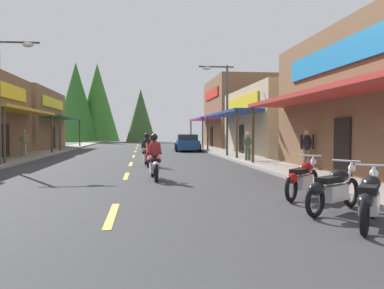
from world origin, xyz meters
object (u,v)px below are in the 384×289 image
Objects in this scene: pedestrian_strolling at (307,147)px; parked_car_curbside at (187,143)px; pedestrian_waiting at (24,141)px; motorcycle_parked_right_2 at (334,188)px; rider_cruising_lead at (154,160)px; streetlamp_left at (7,83)px; pedestrian_browsing at (248,145)px; motorcycle_parked_right_1 at (369,199)px; streetlamp_right at (222,97)px; motorcycle_parked_right_3 at (302,178)px; rider_cruising_trailing at (147,152)px.

pedestrian_strolling is 17.76m from parked_car_curbside.
pedestrian_waiting is 0.40× the size of parked_car_curbside.
pedestrian_waiting is at bearing 85.24° from motorcycle_parked_right_2.
motorcycle_parked_right_2 is 0.83× the size of rider_cruising_lead.
streetlamp_left is 3.59× the size of pedestrian_browsing.
parked_car_curbside is at bearing -12.92° from rider_cruising_lead.
streetlamp_left is at bearing 94.57° from motorcycle_parked_right_2.
streetlamp_right is at bearing 32.99° from motorcycle_parked_right_1.
streetlamp_right reaches higher than pedestrian_waiting.
streetlamp_right is 12.64m from pedestrian_waiting.
streetlamp_left is 12.05m from pedestrian_browsing.
pedestrian_browsing is (1.61, 11.08, 0.44)m from motorcycle_parked_right_3.
streetlamp_right is 3.24× the size of motorcycle_parked_right_2.
motorcycle_parked_right_2 is 21.40m from pedestrian_waiting.
rider_cruising_trailing is 14.60m from parked_car_curbside.
parked_car_curbside reaches higher than motorcycle_parked_right_2.
pedestrian_strolling is at bearing 0.48° from pedestrian_browsing.
rider_cruising_trailing is (-3.63, 11.21, 0.17)m from motorcycle_parked_right_2.
pedestrian_waiting is at bearing 126.17° from parked_car_curbside.
motorcycle_parked_right_3 is 0.77× the size of rider_cruising_trailing.
parked_car_curbside is (-1.81, 12.54, -0.25)m from pedestrian_browsing.
streetlamp_right is at bearing 50.06° from motorcycle_parked_right_2.
streetlamp_right reaches higher than rider_cruising_trailing.
pedestrian_strolling is at bearing -79.51° from streetlamp_right.
pedestrian_waiting is at bearing 100.27° from streetlamp_left.
rider_cruising_lead is at bearing 173.65° from parked_car_curbside.
pedestrian_waiting is (-7.53, 7.04, 0.37)m from rider_cruising_trailing.
streetlamp_left is 15.58m from motorcycle_parked_right_2.
motorcycle_parked_right_2 is at bearing -49.22° from streetlamp_left.
streetlamp_left reaches higher than rider_cruising_trailing.
motorcycle_parked_right_2 and motorcycle_parked_right_3 have the same top height.
pedestrian_browsing is 12.68m from parked_car_curbside.
streetlamp_left is 1.00× the size of streetlamp_right.
rider_cruising_trailing reaches higher than motorcycle_parked_right_1.
parked_car_curbside reaches higher than motorcycle_parked_right_1.
streetlamp_right is 3.25× the size of motorcycle_parked_right_1.
streetlamp_right reaches higher than pedestrian_browsing.
pedestrian_strolling is at bearing -75.91° from rider_cruising_lead.
motorcycle_parked_right_3 is 0.77× the size of rider_cruising_lead.
pedestrian_waiting is 17.41m from pedestrian_strolling.
rider_cruising_lead is 1.23× the size of pedestrian_strolling.
motorcycle_parked_right_3 is at bearing -44.27° from streetlamp_left.
rider_cruising_lead is (6.51, -5.61, -3.18)m from streetlamp_left.
motorcycle_parked_right_2 is 12.96m from pedestrian_browsing.
pedestrian_browsing is at bearing -76.72° from rider_cruising_trailing.
motorcycle_parked_right_2 is 1.08× the size of motorcycle_parked_right_3.
motorcycle_parked_right_2 is 1.76m from motorcycle_parked_right_3.
streetlamp_left is 7.08m from rider_cruising_trailing.
rider_cruising_trailing is at bearing 63.86° from motorcycle_parked_right_3.
pedestrian_waiting is at bearing -125.22° from pedestrian_browsing.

